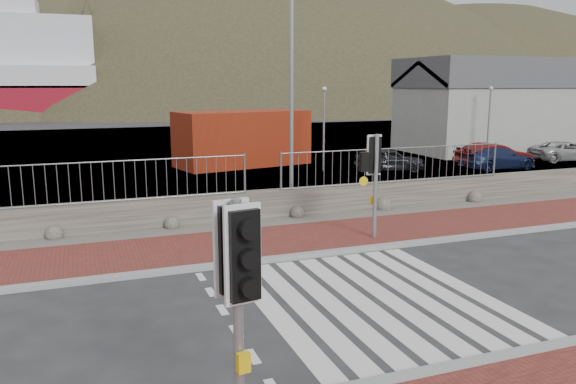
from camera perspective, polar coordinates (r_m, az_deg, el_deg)
name	(u,v)px	position (r m, az deg, el deg)	size (l,w,h in m)	color
ground	(373,299)	(11.69, 8.61, -10.67)	(220.00, 220.00, 0.00)	#28282B
sidewalk_far	(293,240)	(15.54, 0.53, -4.87)	(40.00, 3.00, 0.08)	brown
kerb_near	(469,365)	(9.40, 17.88, -16.37)	(40.00, 0.25, 0.12)	gray
kerb_far	(315,255)	(14.21, 2.71, -6.37)	(40.00, 0.25, 0.12)	gray
zebra_crossing	(373,298)	(11.68, 8.61, -10.64)	(4.62, 5.60, 0.01)	silver
gravel_strip	(270,223)	(17.36, -1.84, -3.20)	(40.00, 1.50, 0.06)	#59544C
stone_wall	(262,205)	(18.00, -2.67, -1.32)	(40.00, 0.60, 0.90)	#49443C
railing	(263,163)	(17.62, -2.56, 2.94)	(18.07, 0.07, 1.22)	gray
quay	(166,149)	(37.98, -12.28, 4.27)	(120.00, 40.00, 0.50)	#4C4C4F
water	(124,118)	(72.68, -16.36, 7.19)	(220.00, 50.00, 0.05)	#3F4C54
harbor_building	(498,105)	(38.82, 20.55, 8.32)	(12.20, 6.20, 5.80)	#9E9E99
hills_backdrop	(159,241)	(101.84, -12.96, -4.85)	(254.00, 90.00, 100.00)	#2B2D1B
traffic_signal_near	(237,271)	(6.44, -5.18, -8.01)	(0.47, 0.32, 3.03)	gray
traffic_signal_far	(375,164)	(15.40, 8.82, 2.81)	(0.70, 0.26, 2.94)	gray
streetlight	(295,82)	(18.87, 0.67, 11.14)	(1.56, 0.75, 7.70)	gray
shipping_container	(243,138)	(29.78, -4.64, 5.46)	(6.86, 2.86, 2.86)	maroon
car_a	(389,160)	(28.16, 10.24, 3.26)	(1.37, 3.40, 1.16)	black
car_b	(493,156)	(30.51, 20.15, 3.47)	(1.36, 3.90, 1.28)	#530C0B
car_c	(497,158)	(30.30, 20.49, 3.29)	(1.64, 4.04, 1.17)	#151F44
car_d	(565,151)	(35.03, 26.35, 3.73)	(1.81, 3.93, 1.09)	#9D9D9D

